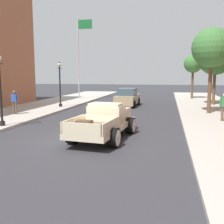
% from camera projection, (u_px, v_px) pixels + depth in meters
% --- Properties ---
extents(ground_plane, '(140.00, 140.00, 0.00)m').
position_uv_depth(ground_plane, '(82.00, 140.00, 11.68)').
color(ground_plane, '#333338').
extents(hotrod_truck_cream, '(2.52, 5.06, 1.58)m').
position_uv_depth(hotrod_truck_cream, '(106.00, 121.00, 12.11)').
color(hotrod_truck_cream, beige).
rests_on(hotrod_truck_cream, ground).
extents(car_background_tan, '(2.00, 4.36, 1.65)m').
position_uv_depth(car_background_tan, '(128.00, 98.00, 24.39)').
color(car_background_tan, tan).
rests_on(car_background_tan, ground).
extents(pedestrian_sidewalk_left, '(0.53, 0.22, 1.65)m').
position_uv_depth(pedestrian_sidewalk_left, '(15.00, 101.00, 18.20)').
color(pedestrian_sidewalk_left, brown).
rests_on(pedestrian_sidewalk_left, sidewalk_left).
extents(pedestrian_sidewalk_right, '(0.53, 0.22, 1.65)m').
position_uv_depth(pedestrian_sidewalk_right, '(224.00, 105.00, 15.46)').
color(pedestrian_sidewalk_right, brown).
rests_on(pedestrian_sidewalk_right, sidewalk_right).
extents(street_lamp_near, '(0.50, 0.32, 3.85)m').
position_uv_depth(street_lamp_near, '(0.00, 84.00, 13.88)').
color(street_lamp_near, black).
rests_on(street_lamp_near, sidewalk_left).
extents(street_lamp_far, '(0.50, 0.32, 3.85)m').
position_uv_depth(street_lamp_far, '(60.00, 81.00, 22.49)').
color(street_lamp_far, black).
rests_on(street_lamp_far, sidewalk_left).
extents(flagpole, '(1.74, 0.16, 9.16)m').
position_uv_depth(flagpole, '(80.00, 49.00, 29.90)').
color(flagpole, '#B2B2B7').
rests_on(flagpole, sidewalk_left).
extents(street_tree_second, '(2.77, 2.77, 5.97)m').
position_uv_depth(street_tree_second, '(212.00, 48.00, 18.28)').
color(street_tree_second, brown).
rests_on(street_tree_second, sidewalk_right).
extents(street_tree_third, '(3.37, 3.37, 6.09)m').
position_uv_depth(street_tree_third, '(216.00, 56.00, 23.77)').
color(street_tree_third, brown).
rests_on(street_tree_third, sidewalk_right).
extents(street_tree_farthest, '(2.12, 2.12, 5.08)m').
position_uv_depth(street_tree_farthest, '(193.00, 64.00, 30.19)').
color(street_tree_farthest, brown).
rests_on(street_tree_farthest, sidewalk_right).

